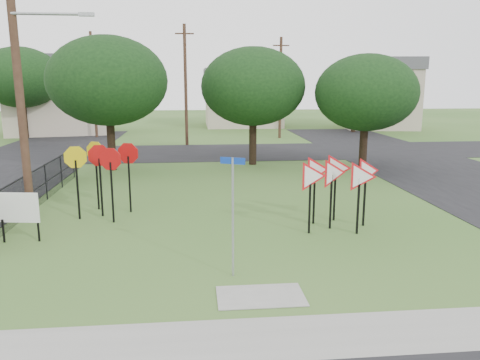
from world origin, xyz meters
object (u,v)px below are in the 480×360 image
stop_sign_cluster (102,163)px  yield_sign_cluster (336,176)px  street_name_sign (233,209)px  info_board (19,209)px

stop_sign_cluster → yield_sign_cluster: stop_sign_cluster is taller
street_name_sign → yield_sign_cluster: street_name_sign is taller
street_name_sign → info_board: 7.05m
info_board → yield_sign_cluster: bearing=2.7°
yield_sign_cluster → info_board: yield_sign_cluster is taller
street_name_sign → yield_sign_cluster: (3.74, 3.67, 0.04)m
yield_sign_cluster → street_name_sign: bearing=-135.6°
stop_sign_cluster → info_board: (-2.03, -2.70, -0.92)m
street_name_sign → stop_sign_cluster: 7.25m
yield_sign_cluster → info_board: 10.03m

